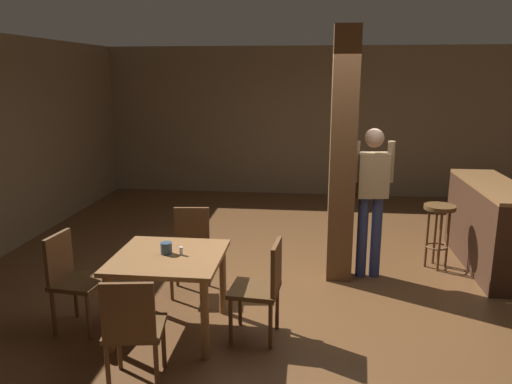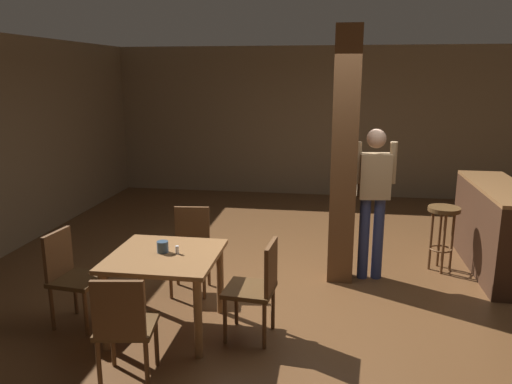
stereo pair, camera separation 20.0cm
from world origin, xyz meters
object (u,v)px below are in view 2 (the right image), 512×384
Objects in this scene: salt_shaker at (177,250)px; dining_table at (165,266)px; napkin_cup at (163,247)px; chair_north at (191,245)px; standing_person at (373,193)px; bar_counter at (489,228)px; chair_west at (71,273)px; bar_stool_near at (443,223)px; chair_south at (124,324)px; chair_east at (258,285)px.

dining_table is at bearing -173.09° from salt_shaker.
chair_north is at bearing 89.91° from napkin_cup.
standing_person reaches higher than chair_north.
standing_person is 0.92× the size of bar_counter.
salt_shaker is at bearing -81.15° from chair_north.
standing_person reaches higher than chair_west.
bar_counter reaches higher than napkin_cup.
napkin_cup is 3.35m from bar_stool_near.
chair_north is at bearing -160.64° from bar_stool_near.
chair_south is 0.52× the size of standing_person.
chair_north is at bearing 89.94° from chair_south.
salt_shaker is (1.02, 0.04, 0.27)m from chair_west.
chair_west and chair_south have the same top height.
bar_stool_near is (3.67, 1.90, 0.08)m from chair_west.
chair_west is 1.75m from chair_east.
salt_shaker is 0.04× the size of standing_person.
standing_person is (1.94, 1.48, 0.21)m from napkin_cup.
bar_stool_near is at bearing 33.51° from napkin_cup.
bar_counter is at bearing 10.01° from bar_stool_near.
standing_person reaches higher than dining_table.
chair_south is (0.88, -0.83, 0.00)m from chair_west.
chair_east is at bearing 44.20° from chair_south.
salt_shaker is at bearing 177.85° from chair_east.
bar_stool_near is at bearing 35.09° from salt_shaker.
dining_table is 0.87m from chair_south.
salt_shaker is 0.04× the size of bar_counter.
chair_east is 3.17m from bar_counter.
chair_west is at bearing -154.64° from bar_counter.
chair_west is at bearing -178.35° from dining_table.
chair_east is at bearing -135.45° from bar_stool_near.
salt_shaker is (0.14, -0.01, -0.01)m from napkin_cup.
chair_west is at bearing -176.45° from napkin_cup.
napkin_cup is (-0.87, 0.04, 0.29)m from chair_east.
dining_table is 0.92m from chair_west.
salt_shaker is 3.76m from bar_counter.
bar_stool_near is at bearing 44.44° from chair_south.
chair_south is 1.14× the size of bar_stool_near.
chair_west is at bearing 136.55° from chair_south.
chair_west is 1.00× the size of chair_east.
bar_stool_near is (-0.55, -0.10, 0.06)m from bar_counter.
chair_north is 1.00× the size of chair_south.
napkin_cup is (-0.03, 0.03, 0.17)m from dining_table.
chair_east reaches higher than dining_table.
chair_west is 4.14m from bar_stool_near.
chair_south is (-0.03, -0.86, -0.11)m from dining_table.
salt_shaker reaches higher than bar_stool_near.
chair_west is 1.00× the size of chair_south.
chair_east reaches higher than salt_shaker.
chair_south reaches higher than salt_shaker.
chair_west reaches higher than dining_table.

